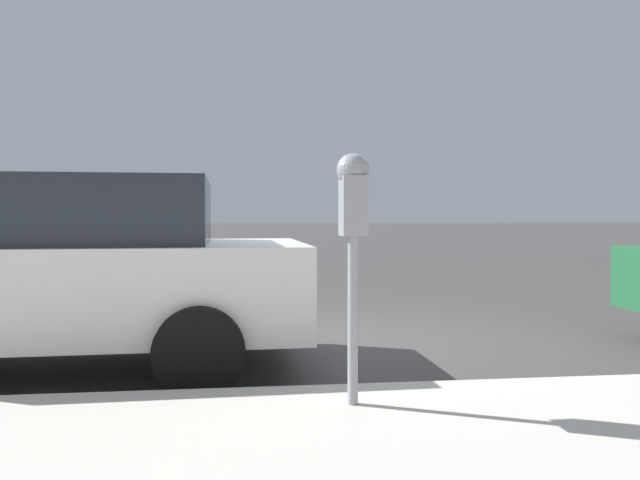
% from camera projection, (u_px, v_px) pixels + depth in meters
% --- Properties ---
extents(ground_plane, '(220.00, 220.00, 0.00)m').
position_uv_depth(ground_plane, '(351.00, 341.00, 6.26)').
color(ground_plane, '#3D3A3A').
extents(parking_meter, '(0.21, 0.19, 1.44)m').
position_uv_depth(parking_meter, '(353.00, 214.00, 3.55)').
color(parking_meter, gray).
rests_on(parking_meter, sidewalk).
extents(car_white, '(2.14, 4.40, 1.56)m').
position_uv_depth(car_white, '(39.00, 271.00, 5.01)').
color(car_white, silver).
rests_on(car_white, ground_plane).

